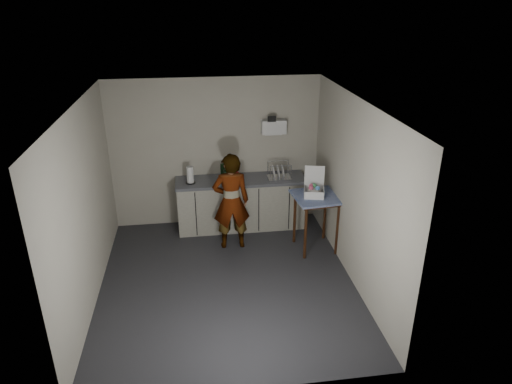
{
  "coord_description": "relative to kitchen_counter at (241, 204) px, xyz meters",
  "views": [
    {
      "loc": [
        -0.37,
        -5.55,
        3.84
      ],
      "look_at": [
        0.49,
        0.45,
        1.2
      ],
      "focal_mm": 32.0,
      "sensor_mm": 36.0,
      "label": 1
    }
  ],
  "objects": [
    {
      "name": "wall_left",
      "position": [
        -2.19,
        -1.7,
        0.87
      ],
      "size": [
        0.02,
        4.0,
        2.6
      ],
      "primitive_type": "cube",
      "color": "beige",
      "rests_on": "ground"
    },
    {
      "name": "dish_rack",
      "position": [
        0.65,
        -0.05,
        0.55
      ],
      "size": [
        0.4,
        0.3,
        0.28
      ],
      "color": "silver",
      "rests_on": "kitchen_counter"
    },
    {
      "name": "ground",
      "position": [
        -0.4,
        -1.7,
        -0.43
      ],
      "size": [
        4.0,
        4.0,
        0.0
      ],
      "primitive_type": "plane",
      "color": "#2A2A2F",
      "rests_on": "ground"
    },
    {
      "name": "soda_can",
      "position": [
        -0.08,
        -0.03,
        0.55
      ],
      "size": [
        0.07,
        0.07,
        0.14
      ],
      "primitive_type": "cylinder",
      "color": "red",
      "rests_on": "kitchen_counter"
    },
    {
      "name": "wall_shelf",
      "position": [
        0.6,
        0.22,
        1.32
      ],
      "size": [
        0.42,
        0.18,
        0.37
      ],
      "color": "white",
      "rests_on": "ground"
    },
    {
      "name": "wall_right",
      "position": [
        1.39,
        -1.7,
        0.87
      ],
      "size": [
        0.02,
        4.0,
        2.6
      ],
      "primitive_type": "cube",
      "color": "beige",
      "rests_on": "ground"
    },
    {
      "name": "dark_bottle",
      "position": [
        -0.3,
        0.06,
        0.62
      ],
      "size": [
        0.08,
        0.08,
        0.27
      ],
      "primitive_type": "cylinder",
      "color": "black",
      "rests_on": "kitchen_counter"
    },
    {
      "name": "paper_towel",
      "position": [
        -0.86,
        -0.07,
        0.62
      ],
      "size": [
        0.17,
        0.17,
        0.29
      ],
      "color": "black",
      "rests_on": "kitchen_counter"
    },
    {
      "name": "ceiling",
      "position": [
        -0.4,
        -1.7,
        2.17
      ],
      "size": [
        3.6,
        4.0,
        0.01
      ],
      "primitive_type": "cube",
      "color": "silver",
      "rests_on": "wall_back"
    },
    {
      "name": "soap_bottle",
      "position": [
        -0.26,
        -0.03,
        0.62
      ],
      "size": [
        0.15,
        0.15,
        0.27
      ],
      "primitive_type": "imported",
      "rotation": [
        0.0,
        0.0,
        0.66
      ],
      "color": "black",
      "rests_on": "kitchen_counter"
    },
    {
      "name": "wall_back",
      "position": [
        -0.4,
        0.29,
        0.87
      ],
      "size": [
        3.6,
        0.02,
        2.6
      ],
      "primitive_type": "cube",
      "color": "beige",
      "rests_on": "ground"
    },
    {
      "name": "standing_man",
      "position": [
        -0.23,
        -0.68,
        0.38
      ],
      "size": [
        0.59,
        0.39,
        1.61
      ],
      "primitive_type": "imported",
      "rotation": [
        0.0,
        0.0,
        3.15
      ],
      "color": "#B2A593",
      "rests_on": "ground"
    },
    {
      "name": "side_table",
      "position": [
        1.1,
        -0.93,
        0.39
      ],
      "size": [
        0.79,
        0.79,
        0.93
      ],
      "rotation": [
        0.0,
        0.0,
        0.1
      ],
      "color": "#3C1E0D",
      "rests_on": "ground"
    },
    {
      "name": "bakery_box",
      "position": [
        1.05,
        -0.9,
        0.6
      ],
      "size": [
        0.38,
        0.39,
        0.44
      ],
      "rotation": [
        0.0,
        0.0,
        -0.24
      ],
      "color": "white",
      "rests_on": "side_table"
    },
    {
      "name": "kitchen_counter",
      "position": [
        0.0,
        0.0,
        0.0
      ],
      "size": [
        2.24,
        0.62,
        0.91
      ],
      "color": "black",
      "rests_on": "ground"
    }
  ]
}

